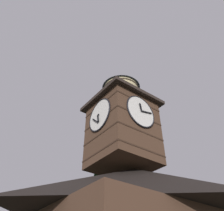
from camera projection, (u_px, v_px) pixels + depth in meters
name	position (u px, v px, depth m)	size (l,w,h in m)	color
clock_tower	(122.00, 122.00, 17.28)	(4.44, 4.44, 7.87)	#4C3323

